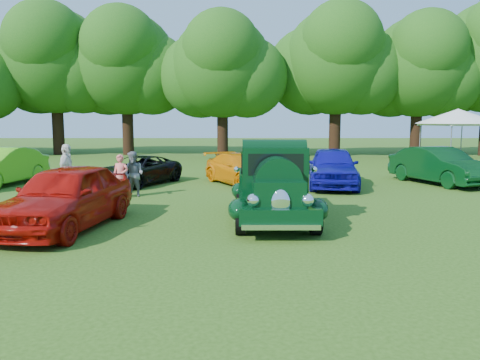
{
  "coord_description": "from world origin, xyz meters",
  "views": [
    {
      "loc": [
        0.85,
        -12.21,
        2.78
      ],
      "look_at": [
        0.84,
        0.84,
        1.1
      ],
      "focal_mm": 35.0,
      "sensor_mm": 36.0,
      "label": 1
    }
  ],
  "objects_px": {
    "red_convertible": "(66,197)",
    "back_car_orange": "(241,169)",
    "hero_pickup": "(273,188)",
    "back_car_lime": "(0,167)",
    "back_car_green": "(439,166)",
    "back_car_black": "(138,170)",
    "back_car_blue": "(333,167)",
    "spectator_grey": "(134,174)",
    "spectator_pink": "(121,176)",
    "spectator_white": "(67,172)",
    "canopy_tent": "(458,117)"
  },
  "relations": [
    {
      "from": "spectator_grey",
      "to": "spectator_white",
      "type": "xyz_separation_m",
      "value": [
        -2.18,
        -0.66,
        0.15
      ]
    },
    {
      "from": "hero_pickup",
      "to": "red_convertible",
      "type": "xyz_separation_m",
      "value": [
        -5.38,
        -1.13,
        -0.06
      ]
    },
    {
      "from": "red_convertible",
      "to": "canopy_tent",
      "type": "height_order",
      "value": "canopy_tent"
    },
    {
      "from": "back_car_black",
      "to": "back_car_orange",
      "type": "height_order",
      "value": "back_car_orange"
    },
    {
      "from": "back_car_blue",
      "to": "back_car_green",
      "type": "xyz_separation_m",
      "value": [
        4.8,
        0.85,
        -0.03
      ]
    },
    {
      "from": "spectator_pink",
      "to": "canopy_tent",
      "type": "bearing_deg",
      "value": 35.58
    },
    {
      "from": "back_car_orange",
      "to": "spectator_grey",
      "type": "distance_m",
      "value": 5.11
    },
    {
      "from": "hero_pickup",
      "to": "spectator_white",
      "type": "bearing_deg",
      "value": 154.89
    },
    {
      "from": "hero_pickup",
      "to": "back_car_black",
      "type": "relative_size",
      "value": 1.18
    },
    {
      "from": "red_convertible",
      "to": "spectator_grey",
      "type": "distance_m",
      "value": 5.1
    },
    {
      "from": "back_car_black",
      "to": "canopy_tent",
      "type": "relative_size",
      "value": 0.82
    },
    {
      "from": "back_car_blue",
      "to": "canopy_tent",
      "type": "xyz_separation_m",
      "value": [
        8.32,
        6.97,
        2.12
      ]
    },
    {
      "from": "back_car_green",
      "to": "canopy_tent",
      "type": "bearing_deg",
      "value": 40.43
    },
    {
      "from": "hero_pickup",
      "to": "red_convertible",
      "type": "height_order",
      "value": "hero_pickup"
    },
    {
      "from": "back_car_lime",
      "to": "back_car_orange",
      "type": "xyz_separation_m",
      "value": [
        10.26,
        0.4,
        -0.14
      ]
    },
    {
      "from": "back_car_lime",
      "to": "back_car_orange",
      "type": "relative_size",
      "value": 1.07
    },
    {
      "from": "back_car_lime",
      "to": "back_car_black",
      "type": "bearing_deg",
      "value": 11.31
    },
    {
      "from": "red_convertible",
      "to": "spectator_pink",
      "type": "xyz_separation_m",
      "value": [
        0.18,
        4.78,
        -0.05
      ]
    },
    {
      "from": "back_car_lime",
      "to": "back_car_green",
      "type": "bearing_deg",
      "value": 10.31
    },
    {
      "from": "hero_pickup",
      "to": "spectator_grey",
      "type": "relative_size",
      "value": 3.19
    },
    {
      "from": "hero_pickup",
      "to": "spectator_grey",
      "type": "bearing_deg",
      "value": 140.64
    },
    {
      "from": "back_car_lime",
      "to": "back_car_black",
      "type": "height_order",
      "value": "back_car_lime"
    },
    {
      "from": "back_car_lime",
      "to": "canopy_tent",
      "type": "height_order",
      "value": "canopy_tent"
    },
    {
      "from": "spectator_grey",
      "to": "back_car_blue",
      "type": "bearing_deg",
      "value": 40.77
    },
    {
      "from": "back_car_lime",
      "to": "spectator_white",
      "type": "distance_m",
      "value": 5.47
    },
    {
      "from": "hero_pickup",
      "to": "red_convertible",
      "type": "relative_size",
      "value": 1.08
    },
    {
      "from": "red_convertible",
      "to": "back_car_green",
      "type": "bearing_deg",
      "value": 41.24
    },
    {
      "from": "red_convertible",
      "to": "back_car_orange",
      "type": "relative_size",
      "value": 1.07
    },
    {
      "from": "back_car_black",
      "to": "back_car_blue",
      "type": "relative_size",
      "value": 0.91
    },
    {
      "from": "back_car_orange",
      "to": "canopy_tent",
      "type": "relative_size",
      "value": 0.84
    },
    {
      "from": "back_car_lime",
      "to": "spectator_white",
      "type": "height_order",
      "value": "spectator_white"
    },
    {
      "from": "back_car_blue",
      "to": "spectator_grey",
      "type": "bearing_deg",
      "value": -153.46
    },
    {
      "from": "back_car_lime",
      "to": "back_car_blue",
      "type": "distance_m",
      "value": 14.09
    },
    {
      "from": "back_car_black",
      "to": "back_car_green",
      "type": "xyz_separation_m",
      "value": [
        13.07,
        0.25,
        0.18
      ]
    },
    {
      "from": "back_car_green",
      "to": "spectator_grey",
      "type": "distance_m",
      "value": 12.98
    },
    {
      "from": "red_convertible",
      "to": "back_car_green",
      "type": "height_order",
      "value": "red_convertible"
    },
    {
      "from": "spectator_white",
      "to": "hero_pickup",
      "type": "bearing_deg",
      "value": -116.65
    },
    {
      "from": "back_car_green",
      "to": "spectator_white",
      "type": "xyz_separation_m",
      "value": [
        -14.72,
        -4.05,
        0.17
      ]
    },
    {
      "from": "spectator_white",
      "to": "canopy_tent",
      "type": "relative_size",
      "value": 0.36
    },
    {
      "from": "back_car_black",
      "to": "spectator_pink",
      "type": "bearing_deg",
      "value": -63.66
    },
    {
      "from": "back_car_lime",
      "to": "spectator_grey",
      "type": "relative_size",
      "value": 2.95
    },
    {
      "from": "hero_pickup",
      "to": "spectator_white",
      "type": "relative_size",
      "value": 2.7
    },
    {
      "from": "back_car_black",
      "to": "canopy_tent",
      "type": "xyz_separation_m",
      "value": [
        16.6,
        6.38,
        2.33
      ]
    },
    {
      "from": "red_convertible",
      "to": "canopy_tent",
      "type": "xyz_separation_m",
      "value": [
        16.64,
        14.58,
        2.12
      ]
    },
    {
      "from": "back_car_blue",
      "to": "spectator_pink",
      "type": "distance_m",
      "value": 8.62
    },
    {
      "from": "hero_pickup",
      "to": "back_car_blue",
      "type": "height_order",
      "value": "hero_pickup"
    },
    {
      "from": "back_car_black",
      "to": "spectator_white",
      "type": "bearing_deg",
      "value": -89.37
    },
    {
      "from": "hero_pickup",
      "to": "back_car_lime",
      "type": "bearing_deg",
      "value": 148.57
    },
    {
      "from": "spectator_white",
      "to": "back_car_blue",
      "type": "bearing_deg",
      "value": -73.65
    },
    {
      "from": "hero_pickup",
      "to": "spectator_pink",
      "type": "distance_m",
      "value": 6.36
    }
  ]
}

